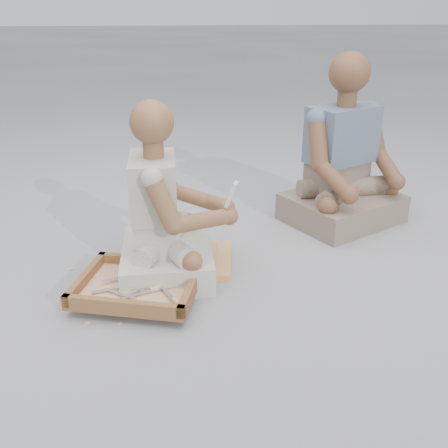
{
  "coord_description": "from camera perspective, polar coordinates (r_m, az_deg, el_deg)",
  "views": [
    {
      "loc": [
        -0.17,
        -1.82,
        1.14
      ],
      "look_at": [
        0.02,
        0.09,
        0.3
      ],
      "focal_mm": 40.0,
      "sensor_mm": 36.0,
      "label": 1
    }
  ],
  "objects": [
    {
      "name": "ground",
      "position": [
        2.15,
        -0.26,
        -8.29
      ],
      "size": [
        60.0,
        60.0,
        0.0
      ],
      "primitive_type": "plane",
      "color": "#929297",
      "rests_on": "ground"
    },
    {
      "name": "carved_panel",
      "position": [
        2.42,
        -5.62,
        -4.06
      ],
      "size": [
        0.58,
        0.43,
        0.04
      ],
      "primitive_type": "cube",
      "rotation": [
        0.0,
        0.0,
        -0.13
      ],
      "color": "#B07E44",
      "rests_on": "ground"
    },
    {
      "name": "tool_tray",
      "position": [
        2.15,
        -9.79,
        -6.99
      ],
      "size": [
        0.58,
        0.51,
        0.06
      ],
      "rotation": [
        0.0,
        0.0,
        -0.26
      ],
      "color": "brown",
      "rests_on": "carved_panel"
    },
    {
      "name": "chisel_0",
      "position": [
        2.23,
        -9.91,
        -5.26
      ],
      "size": [
        0.2,
        0.13,
        0.02
      ],
      "rotation": [
        0.0,
        0.0,
        0.56
      ],
      "color": "silver",
      "rests_on": "tool_tray"
    },
    {
      "name": "chisel_1",
      "position": [
        2.12,
        -4.59,
        -6.79
      ],
      "size": [
        0.22,
        0.05,
        0.02
      ],
      "rotation": [
        0.0,
        0.0,
        0.16
      ],
      "color": "silver",
      "rests_on": "tool_tray"
    },
    {
      "name": "chisel_2",
      "position": [
        2.14,
        -8.57,
        -6.66
      ],
      "size": [
        0.16,
        0.18,
        0.02
      ],
      "rotation": [
        0.0,
        0.0,
        0.87
      ],
      "color": "silver",
      "rests_on": "tool_tray"
    },
    {
      "name": "chisel_3",
      "position": [
        2.21,
        -7.97,
        -5.72
      ],
      "size": [
        0.22,
        0.06,
        0.02
      ],
      "rotation": [
        0.0,
        0.0,
        0.2
      ],
      "color": "silver",
      "rests_on": "tool_tray"
    },
    {
      "name": "chisel_4",
      "position": [
        1.99,
        -5.54,
        -8.73
      ],
      "size": [
        0.11,
        0.21,
        0.02
      ],
      "rotation": [
        0.0,
        0.0,
        -1.12
      ],
      "color": "silver",
      "rests_on": "tool_tray"
    },
    {
      "name": "chisel_5",
      "position": [
        2.25,
        -8.78,
        -5.19
      ],
      "size": [
        0.14,
        0.19,
        0.02
      ],
      "rotation": [
        0.0,
        0.0,
        0.96
      ],
      "color": "silver",
      "rests_on": "tool_tray"
    },
    {
      "name": "chisel_6",
      "position": [
        2.12,
        -5.16,
        -6.93
      ],
      "size": [
        0.21,
        0.09,
        0.02
      ],
      "rotation": [
        0.0,
        0.0,
        0.32
      ],
      "color": "silver",
      "rests_on": "tool_tray"
    },
    {
      "name": "chisel_7",
      "position": [
        2.09,
        -8.1,
        -7.39
      ],
      "size": [
        0.21,
        0.11,
        0.02
      ],
      "rotation": [
        0.0,
        0.0,
        0.46
      ],
      "color": "silver",
      "rests_on": "tool_tray"
    },
    {
      "name": "chisel_8",
      "position": [
        2.13,
        -10.6,
        -6.89
      ],
      "size": [
        0.22,
        0.07,
        0.02
      ],
      "rotation": [
        0.0,
        0.0,
        0.26
      ],
      "color": "silver",
      "rests_on": "tool_tray"
    },
    {
      "name": "chisel_9",
      "position": [
        2.02,
        -9.46,
        -8.66
      ],
      "size": [
        0.19,
        0.14,
        0.02
      ],
      "rotation": [
        0.0,
        0.0,
        -0.63
      ],
      "color": "silver",
      "rests_on": "tool_tray"
    },
    {
      "name": "wood_chip_0",
      "position": [
        2.24,
        -10.47,
        -7.27
      ],
      "size": [
        0.02,
        0.02,
        0.0
      ],
      "primitive_type": "cube",
      "rotation": [
        0.0,
        0.0,
        0.62
      ],
      "color": "#DBB081",
      "rests_on": "ground"
    },
    {
      "name": "wood_chip_1",
      "position": [
        2.15,
        -4.87,
        -8.42
      ],
      "size": [
        0.02,
        0.02,
        0.0
      ],
      "primitive_type": "cube",
      "rotation": [
        0.0,
        0.0,
        0.19
      ],
      "color": "#DBB081",
      "rests_on": "ground"
    },
    {
      "name": "wood_chip_2",
      "position": [
        2.47,
        -17.14,
        -4.93
      ],
      "size": [
        0.02,
        0.02,
        0.0
      ],
      "primitive_type": "cube",
      "rotation": [
        0.0,
        0.0,
        0.17
      ],
      "color": "#DBB081",
      "rests_on": "ground"
    },
    {
      "name": "wood_chip_3",
      "position": [
        2.22,
        -5.71,
        -7.26
      ],
      "size": [
        0.02,
        0.02,
        0.0
      ],
      "primitive_type": "cube",
      "rotation": [
        0.0,
        0.0,
        3.07
      ],
      "color": "#DBB081",
      "rests_on": "ground"
    },
    {
      "name": "wood_chip_4",
      "position": [
        2.39,
        -12.46,
        -5.29
      ],
      "size": [
        0.02,
        0.02,
        0.0
      ],
      "primitive_type": "cube",
      "rotation": [
        0.0,
        0.0,
        0.35
      ],
      "color": "#DBB081",
      "rests_on": "ground"
    },
    {
      "name": "wood_chip_5",
      "position": [
        2.06,
        -15.34,
        -10.87
      ],
      "size": [
        0.02,
        0.02,
        0.0
      ],
      "primitive_type": "cube",
      "rotation": [
        0.0,
        0.0,
        2.91
      ],
      "color": "#DBB081",
      "rests_on": "ground"
    },
    {
      "name": "wood_chip_6",
      "position": [
        2.32,
        -15.75,
        -6.74
      ],
      "size": [
        0.02,
        0.02,
        0.0
      ],
      "primitive_type": "cube",
      "rotation": [
        0.0,
        0.0,
        0.97
      ],
      "color": "#DBB081",
      "rests_on": "ground"
    },
    {
      "name": "wood_chip_7",
      "position": [
        2.06,
        -6.82,
        -10.0
      ],
      "size": [
        0.02,
        0.02,
        0.0
      ],
      "primitive_type": "cube",
      "rotation": [
        0.0,
        0.0,
        2.91
      ],
      "color": "#DBB081",
      "rests_on": "ground"
    },
    {
      "name": "wood_chip_8",
      "position": [
        2.31,
        -3.17,
        -5.89
      ],
      "size": [
        0.02,
        0.02,
        0.0
      ],
      "primitive_type": "cube",
      "rotation": [
        0.0,
        0.0,
        1.3
      ],
      "color": "#DBB081",
      "rests_on": "ground"
    },
    {
      "name": "wood_chip_9",
      "position": [
        2.02,
        -11.83,
        -11.11
      ],
      "size": [
        0.02,
        0.02,
        0.0
      ],
      "primitive_type": "cube",
      "rotation": [
        0.0,
        0.0,
        1.31
      ],
      "color": "#DBB081",
      "rests_on": "ground"
    },
    {
      "name": "craftsman",
      "position": [
        2.24,
        -6.83,
        0.66
      ],
      "size": [
        0.53,
        0.52,
        0.79
      ],
      "rotation": [
        0.0,
        0.0,
        -1.55
      ],
      "color": "silver",
      "rests_on": "ground"
    },
    {
      "name": "companion",
      "position": [
        2.87,
        13.54,
        6.22
      ],
      "size": [
        0.75,
        0.7,
        0.93
      ],
      "rotation": [
        0.0,
        0.0,
        3.64
      ],
      "color": "gray",
      "rests_on": "ground"
    },
    {
      "name": "mobile_phone",
      "position": [
        2.16,
        0.85,
        3.42
      ],
      "size": [
        0.07,
        0.06,
        0.12
      ],
      "rotation": [
        -0.35,
        0.0,
        -1.88
      ],
      "color": "silver",
      "rests_on": "craftsman"
    }
  ]
}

